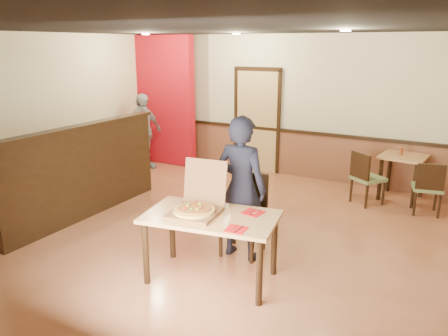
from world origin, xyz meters
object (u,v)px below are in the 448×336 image
object	(u,v)px
diner_chair	(245,210)
side_chair_left	(365,176)
side_table	(403,165)
condiment	(401,151)
passerby	(143,132)
diner	(241,188)
side_chair_right	(428,186)
pizza_box	(196,207)
main_table	(211,224)

from	to	relation	value
diner_chair	side_chair_left	size ratio (longest dim) A/B	1.15
side_chair_left	side_table	distance (m)	0.78
condiment	side_table	bearing A→B (deg)	-2.91
passerby	diner_chair	bearing A→B (deg)	-111.76
diner	side_chair_left	bearing A→B (deg)	-108.93
side_chair_right	pizza_box	distance (m)	3.99
main_table	condiment	xyz separation A→B (m)	(1.44, 3.95, 0.17)
diner_chair	passerby	bearing A→B (deg)	142.49
diner_chair	side_chair_right	size ratio (longest dim) A/B	1.20
side_chair_left	passerby	world-z (taller)	passerby
side_chair_right	pizza_box	xyz separation A→B (m)	(-2.12, -3.36, 0.38)
diner_chair	side_chair_right	bearing A→B (deg)	48.67
side_chair_left	passerby	size ratio (longest dim) A/B	0.55
diner	condiment	world-z (taller)	diner
diner_chair	pizza_box	bearing A→B (deg)	-106.45
side_chair_right	side_table	distance (m)	0.78
side_chair_left	side_chair_right	size ratio (longest dim) A/B	1.04
side_chair_right	main_table	bearing A→B (deg)	46.98
main_table	passerby	xyz separation A→B (m)	(-3.63, 3.26, 0.14)
diner	condiment	distance (m)	3.57
side_table	condiment	distance (m)	0.25
main_table	side_table	size ratio (longest dim) A/B	1.99
side_chair_right	condiment	xyz separation A→B (m)	(-0.51, 0.61, 0.37)
diner_chair	side_chair_left	distance (m)	2.70
main_table	condiment	bearing A→B (deg)	60.02
pizza_box	side_chair_left	bearing A→B (deg)	63.38
main_table	pizza_box	xyz separation A→B (m)	(-0.18, -0.02, 0.18)
main_table	diner	xyz separation A→B (m)	(0.03, 0.67, 0.23)
diner_chair	side_chair_right	world-z (taller)	diner_chair
side_chair_left	side_table	size ratio (longest dim) A/B	1.13
diner_chair	condiment	size ratio (longest dim) A/B	7.67
side_table	passerby	bearing A→B (deg)	-172.44
passerby	diner	bearing A→B (deg)	-113.27
diner	condiment	xyz separation A→B (m)	(1.40, 3.28, -0.06)
side_chair_right	diner	distance (m)	3.31
diner	passerby	xyz separation A→B (m)	(-3.66, 2.60, -0.09)
side_chair_right	pizza_box	world-z (taller)	pizza_box
diner_chair	condiment	distance (m)	3.44
side_chair_left	condiment	size ratio (longest dim) A/B	6.68
main_table	side_chair_right	world-z (taller)	side_chair_right
side_chair_left	side_chair_right	world-z (taller)	side_chair_left
side_chair_left	passerby	xyz separation A→B (m)	(-4.63, -0.07, 0.32)
diner_chair	side_chair_left	world-z (taller)	diner_chair
side_chair_right	side_table	xyz separation A→B (m)	(-0.46, 0.61, 0.13)
diner	side_table	bearing A→B (deg)	-113.02
side_chair_right	side_table	bearing A→B (deg)	-65.54
side_table	condiment	world-z (taller)	condiment
side_chair_left	diner	bearing A→B (deg)	105.89
diner_chair	main_table	bearing A→B (deg)	-94.81
diner	pizza_box	xyz separation A→B (m)	(-0.21, -0.69, -0.05)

